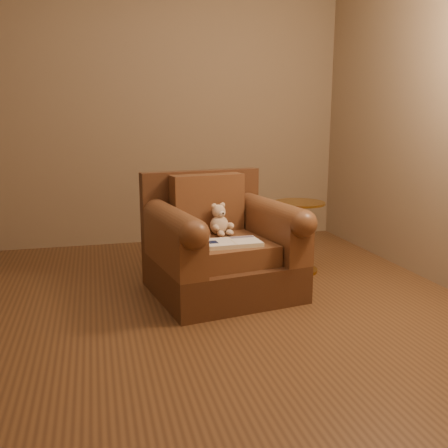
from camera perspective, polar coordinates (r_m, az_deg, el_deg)
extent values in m
plane|color=brown|center=(3.16, -5.64, -10.61)|extent=(4.00, 4.00, 0.00)
cube|color=#836C50|center=(4.91, -9.81, 13.44)|extent=(4.00, 0.02, 2.70)
cube|color=#836C50|center=(1.00, 12.39, 19.57)|extent=(4.00, 0.02, 2.70)
cube|color=#4D2C19|center=(3.53, -0.19, -5.88)|extent=(1.05, 1.02, 0.26)
cube|color=#4D2C19|center=(3.78, -2.60, 1.82)|extent=(0.93, 0.24, 0.57)
cube|color=brown|center=(3.43, 0.12, -2.94)|extent=(0.63, 0.72, 0.14)
cube|color=brown|center=(3.66, -1.92, 2.44)|extent=(0.55, 0.23, 0.42)
cube|color=brown|center=(3.28, -5.79, -2.27)|extent=(0.31, 0.81, 0.30)
cube|color=brown|center=(3.58, 5.54, -1.08)|extent=(0.31, 0.81, 0.30)
cylinder|color=brown|center=(3.25, -5.84, 0.25)|extent=(0.31, 0.81, 0.18)
cylinder|color=brown|center=(3.55, 5.59, 1.24)|extent=(0.31, 0.81, 0.18)
ellipsoid|color=beige|center=(3.57, -0.54, -0.14)|extent=(0.13, 0.12, 0.14)
sphere|color=beige|center=(3.56, -0.61, 1.45)|extent=(0.10, 0.10, 0.10)
ellipsoid|color=beige|center=(3.54, -1.13, 2.06)|extent=(0.04, 0.02, 0.04)
ellipsoid|color=beige|center=(3.57, -0.18, 2.16)|extent=(0.04, 0.02, 0.04)
ellipsoid|color=beige|center=(3.52, -0.22, 1.19)|extent=(0.05, 0.03, 0.04)
sphere|color=black|center=(3.51, -0.09, 1.23)|extent=(0.01, 0.01, 0.01)
ellipsoid|color=beige|center=(3.49, -0.94, -0.41)|extent=(0.04, 0.09, 0.04)
ellipsoid|color=beige|center=(3.56, 0.78, -0.19)|extent=(0.04, 0.09, 0.04)
ellipsoid|color=beige|center=(3.49, -0.36, -1.12)|extent=(0.05, 0.09, 0.04)
ellipsoid|color=beige|center=(3.53, 0.65, -0.98)|extent=(0.05, 0.09, 0.04)
cube|color=beige|center=(3.28, 0.95, -2.18)|extent=(0.37, 0.23, 0.03)
cube|color=white|center=(3.25, -0.59, -2.06)|extent=(0.18, 0.23, 0.00)
cube|color=white|center=(3.30, 2.47, -1.83)|extent=(0.18, 0.23, 0.00)
cube|color=beige|center=(3.27, 0.96, -1.93)|extent=(0.01, 0.22, 0.00)
cube|color=#0F1638|center=(3.23, -1.29, -2.07)|extent=(0.06, 0.08, 0.00)
cube|color=slate|center=(3.37, 2.04, -1.50)|extent=(0.17, 0.05, 0.00)
cylinder|color=#BC8A33|center=(4.09, 8.35, -5.20)|extent=(0.32, 0.32, 0.02)
cylinder|color=#BC8A33|center=(4.02, 8.47, -1.49)|extent=(0.03, 0.03, 0.53)
cylinder|color=#BC8A33|center=(3.96, 8.59, 2.38)|extent=(0.41, 0.41, 0.02)
cylinder|color=#BC8A33|center=(3.97, 8.58, 2.19)|extent=(0.03, 0.03, 0.02)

